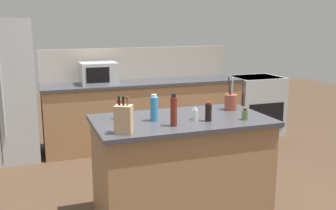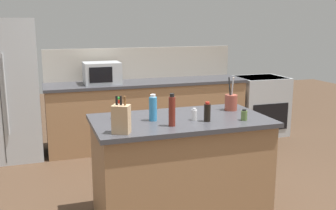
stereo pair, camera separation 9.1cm
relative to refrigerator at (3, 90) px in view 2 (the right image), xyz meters
name	(u,v)px [view 2 (the right image)]	position (x,y,z in m)	size (l,w,h in m)	color
back_counter_run	(148,113)	(1.92, -0.05, -0.44)	(2.87, 0.66, 0.94)	#936B47
wall_backsplash	(142,63)	(1.92, 0.27, 0.26)	(2.83, 0.03, 0.46)	#B2A899
kitchen_island	(180,168)	(1.62, -2.25, -0.44)	(1.55, 0.87, 0.94)	#936B47
refrigerator	(3,90)	(0.00, 0.00, 0.00)	(0.90, 0.75, 1.82)	#ADB2B7
range_oven	(260,105)	(3.78, -0.05, -0.44)	(0.76, 0.65, 0.92)	#ADB2B7
microwave	(102,73)	(1.28, -0.05, 0.18)	(0.49, 0.39, 0.29)	#ADB2B7
knife_block	(121,119)	(1.03, -2.55, 0.14)	(0.16, 0.15, 0.29)	tan
utensil_crock	(231,102)	(2.20, -2.09, 0.11)	(0.12, 0.12, 0.32)	brown
salt_shaker	(194,115)	(1.72, -2.35, 0.08)	(0.05, 0.05, 0.11)	silver
soy_sauce_bottle	(207,112)	(1.81, -2.42, 0.11)	(0.06, 0.06, 0.17)	black
vinegar_bottle	(172,111)	(1.47, -2.47, 0.16)	(0.06, 0.06, 0.27)	maroon
spice_jar_oregano	(244,115)	(2.13, -2.48, 0.07)	(0.05, 0.05, 0.10)	#567038
dish_soap_bottle	(153,108)	(1.37, -2.25, 0.14)	(0.07, 0.07, 0.23)	#3384BC
hot_sauce_bottle	(119,109)	(1.10, -2.09, 0.12)	(0.05, 0.05, 0.19)	red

